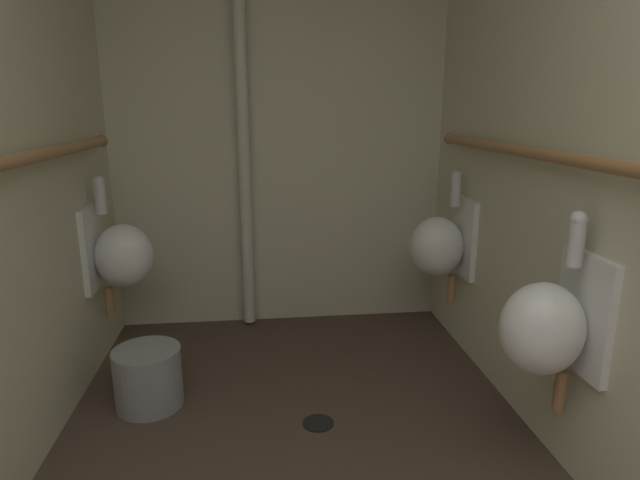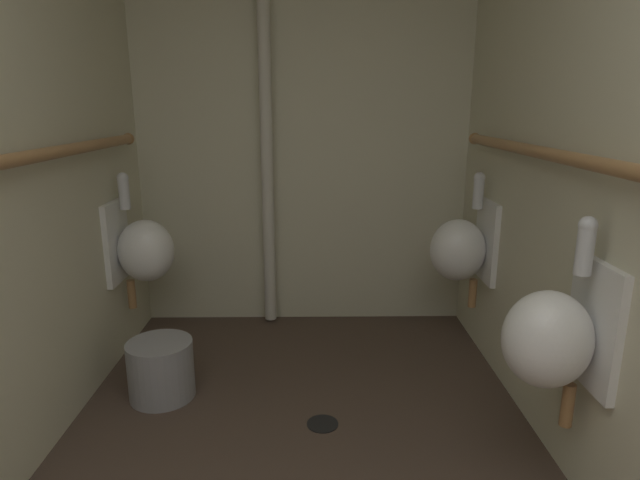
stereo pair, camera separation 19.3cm
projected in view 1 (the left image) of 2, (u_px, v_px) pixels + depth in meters
The scene contains 9 objects.
wall_right at pixel (618, 142), 1.73m from camera, with size 0.06×3.40×2.51m, color beige.
wall_back at pixel (279, 125), 3.22m from camera, with size 2.16×0.06×2.51m, color beige.
urinal_left_mid at pixel (120, 254), 2.76m from camera, with size 0.32×0.30×0.76m.
urinal_right_mid at pixel (548, 326), 1.87m from camera, with size 0.32×0.30×0.76m.
urinal_right_far at pixel (441, 245), 2.95m from camera, with size 0.32×0.30×0.76m.
supply_pipe_right at pixel (588, 162), 1.75m from camera, with size 0.06×2.68×0.06m.
standpipe_back_wall at pixel (243, 126), 3.09m from camera, with size 0.07×0.07×2.46m, color beige.
floor_drain at pixel (318, 423), 2.34m from camera, with size 0.14×0.14×0.01m, color black.
waste_bin at pixel (148, 377), 2.46m from camera, with size 0.31×0.31×0.28m, color gray.
Camera 1 is at (-0.13, 0.01, 1.37)m, focal length 29.55 mm.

